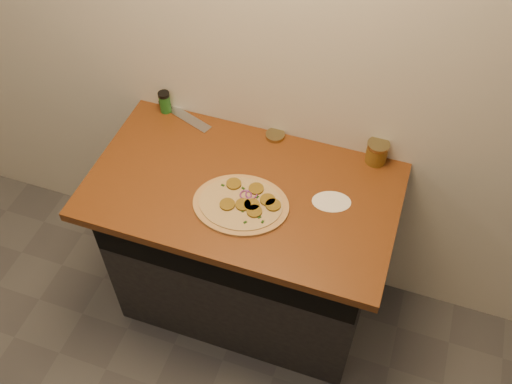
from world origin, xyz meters
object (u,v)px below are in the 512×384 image
at_px(chefs_knife, 172,108).
at_px(spice_shaker, 165,102).
at_px(pizza, 242,204).
at_px(salsa_jar, 377,152).

distance_m(chefs_knife, spice_shaker, 0.05).
xyz_separation_m(pizza, spice_shaker, (-0.49, 0.39, 0.04)).
bearing_deg(spice_shaker, pizza, -38.38).
bearing_deg(pizza, salsa_jar, 42.35).
height_order(salsa_jar, spice_shaker, spice_shaker).
xyz_separation_m(salsa_jar, spice_shaker, (-0.92, 0.00, 0.00)).
bearing_deg(chefs_knife, spice_shaker, -138.60).
distance_m(pizza, salsa_jar, 0.58).
xyz_separation_m(chefs_knife, salsa_jar, (0.90, -0.02, 0.04)).
height_order(pizza, chefs_knife, pizza).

